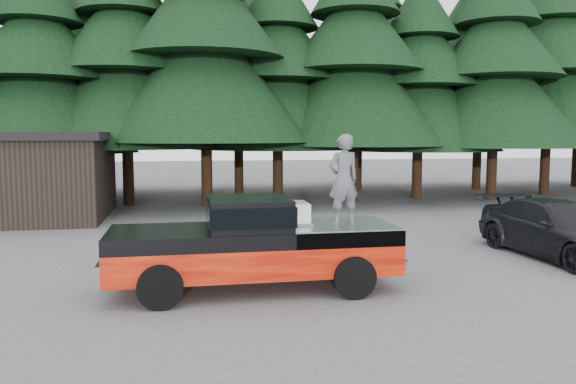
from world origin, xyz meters
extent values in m
plane|color=#4E4E51|center=(0.00, 0.00, 0.00)|extent=(120.00, 120.00, 0.00)
cube|color=black|center=(-0.79, 0.40, 1.62)|extent=(1.66, 1.90, 0.59)
cube|color=silver|center=(0.17, 0.41, 1.54)|extent=(0.64, 0.54, 0.42)
imported|color=#53555A|center=(1.21, 0.36, 2.27)|extent=(0.76, 0.58, 1.88)
imported|color=black|center=(7.54, 1.96, 0.74)|extent=(2.38, 5.23, 1.49)
camera|label=1|loc=(-2.11, -10.88, 3.19)|focal=35.00mm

